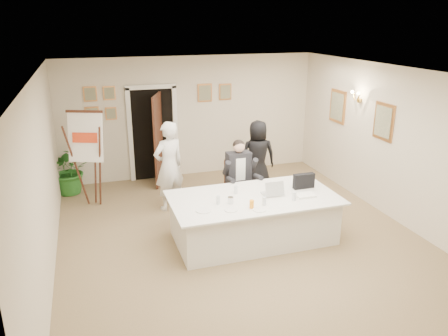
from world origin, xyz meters
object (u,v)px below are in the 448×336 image
Objects in this scene: flip_chart at (90,164)px; laptop_bag at (304,181)px; standing_man at (169,166)px; standing_woman at (258,156)px; seated_man at (239,176)px; oj_glass at (252,204)px; potted_palm at (70,170)px; steel_jug at (231,200)px; laptop at (272,186)px; paper_stack at (305,195)px; conference_table at (253,218)px.

laptop_bag is at bearing -31.99° from flip_chart.
standing_man is 1.13× the size of standing_woman.
seated_man reaches higher than oj_glass.
steel_jug is (2.51, -3.29, 0.30)m from potted_palm.
laptop reaches higher than paper_stack.
potted_palm is 4.52m from oj_glass.
conference_table is 21.39× the size of oj_glass.
laptop reaches higher than oj_glass.
laptop_bag is at bearing 6.12° from conference_table.
laptop_bag is 3.43× the size of steel_jug.
standing_man reaches higher than laptop.
potted_palm reaches higher than steel_jug.
seated_man is 1.23m from standing_woman.
standing_man is at bearing 170.62° from seated_man.
seated_man is at bearing 128.50° from laptop_bag.
conference_table is 2.31m from standing_woman.
seated_man is 1.37m from standing_man.
standing_man is 13.57× the size of oj_glass.
potted_palm is 9.63× the size of steel_jug.
laptop is at bearing 108.75° from standing_man.
oj_glass is at bearing -52.07° from potted_palm.
standing_woman is at bearing -15.28° from potted_palm.
flip_chart is 3.58m from oj_glass.
potted_palm is at bearing -5.66° from standing_woman.
potted_palm is (-3.12, 2.02, -0.20)m from seated_man.
standing_woman is (2.01, 0.40, -0.10)m from standing_man.
standing_man is 2.60m from laptop_bag.
laptop_bag is 1.45m from steel_jug.
flip_chart is 1.56m from standing_man.
standing_woman reaches higher than conference_table.
potted_palm is (-3.88, 1.06, -0.25)m from standing_woman.
conference_table is at bearing -42.14° from flip_chart.
conference_table is at bearing 101.26° from standing_man.
flip_chart reaches higher than steel_jug.
potted_palm is 2.81× the size of laptop_bag.
standing_man reaches higher than paper_stack.
steel_jug is (-1.37, -2.23, 0.05)m from standing_woman.
oj_glass is (2.77, -3.56, 0.31)m from potted_palm.
flip_chart is at bearing -63.00° from potted_palm.
laptop is at bearing -43.47° from potted_palm.
potted_palm is (-1.87, 1.46, -0.35)m from standing_man.
conference_table is 1.58× the size of standing_man.
potted_palm reaches higher than oj_glass.
standing_woman is at bearing 66.42° from conference_table.
flip_chart reaches higher than laptop_bag.
seated_man reaches higher than laptop.
oj_glass is at bearing -49.18° from flip_chart.
steel_jug is (-0.46, -0.15, 0.44)m from conference_table.
seated_man is at bearing 64.63° from steel_jug.
standing_man reaches higher than oj_glass.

